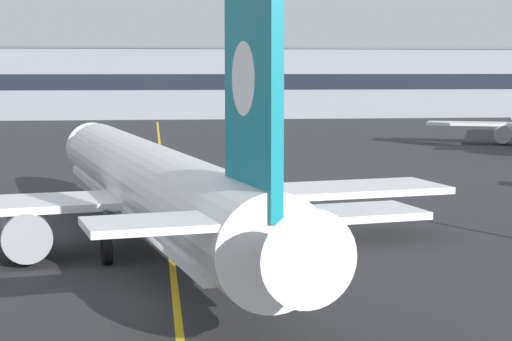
% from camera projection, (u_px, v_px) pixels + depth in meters
% --- Properties ---
extents(ground_plane, '(400.00, 400.00, 0.00)m').
position_uv_depth(ground_plane, '(176.00, 303.00, 34.80)').
color(ground_plane, '#2D2D30').
extents(taxiway_centreline, '(0.62, 180.00, 0.01)m').
position_uv_depth(taxiway_centreline, '(165.00, 195.00, 64.40)').
color(taxiway_centreline, yellow).
rests_on(taxiway_centreline, ground).
extents(airliner_foreground, '(32.30, 41.18, 11.65)m').
position_uv_depth(airliner_foreground, '(153.00, 186.00, 43.80)').
color(airliner_foreground, white).
rests_on(airliner_foreground, ground).
extents(safety_cone_by_nose_gear, '(0.44, 0.44, 0.55)m').
position_uv_depth(safety_cone_by_nose_gear, '(158.00, 201.00, 59.68)').
color(safety_cone_by_nose_gear, orange).
rests_on(safety_cone_by_nose_gear, ground).
extents(terminal_building, '(151.62, 12.40, 13.13)m').
position_uv_depth(terminal_building, '(150.00, 83.00, 165.24)').
color(terminal_building, gray).
rests_on(terminal_building, ground).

